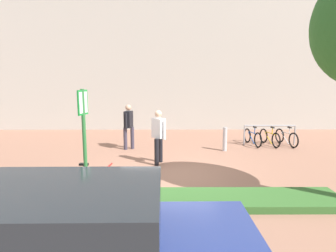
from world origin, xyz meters
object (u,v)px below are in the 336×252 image
Objects in this scene: bike_rack_cluster at (269,137)px; person_shirt_blue at (159,134)px; parking_sign_post at (84,130)px; bollard_steel at (225,139)px; bike_at_sign at (93,185)px; person_suited_dark at (129,124)px.

person_shirt_blue is (-4.44, -2.59, 0.63)m from bike_rack_cluster.
bike_rack_cluster is (5.93, 5.61, -1.28)m from parking_sign_post.
bollard_steel is 0.52× the size of person_shirt_blue.
bike_at_sign is 5.92m from bollard_steel.
bike_rack_cluster is 2.34× the size of bollard_steel.
bollard_steel is (-2.00, -0.94, 0.10)m from bike_rack_cluster.
parking_sign_post is 5.02m from person_suited_dark.
parking_sign_post is 3.43m from person_shirt_blue.
parking_sign_post is at bearing -136.56° from bike_rack_cluster.
bike_rack_cluster is at bearing 25.06° from bollard_steel.
bike_rack_cluster is at bearing 43.44° from parking_sign_post.
parking_sign_post reaches higher than bollard_steel.
parking_sign_post is 1.46× the size of person_shirt_blue.
person_suited_dark is (0.21, 4.79, 0.63)m from bike_at_sign.
bike_at_sign is (0.09, 0.17, -1.28)m from parking_sign_post.
bike_rack_cluster is 1.23× the size of person_suited_dark.
person_suited_dark is at bearing -173.47° from bike_rack_cluster.
bike_rack_cluster is 1.23× the size of person_shirt_blue.
bike_at_sign is 0.97× the size of person_shirt_blue.
bollard_steel is at bearing 49.55° from bike_at_sign.
bollard_steel is 3.68m from person_suited_dark.
person_shirt_blue reaches higher than bike_rack_cluster.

